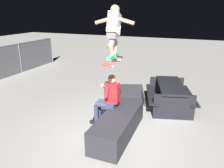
{
  "coord_description": "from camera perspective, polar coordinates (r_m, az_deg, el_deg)",
  "views": [
    {
      "loc": [
        -3.97,
        -1.65,
        2.82
      ],
      "look_at": [
        0.55,
        0.19,
        1.14
      ],
      "focal_mm": 34.16,
      "sensor_mm": 36.0,
      "label": 1
    }
  ],
  "objects": [
    {
      "name": "kicker_ramp",
      "position": [
        7.31,
        4.74,
        -3.2
      ],
      "size": [
        1.4,
        1.31,
        0.4
      ],
      "color": "#28282D",
      "rests_on": "ground"
    },
    {
      "name": "skater_airborne",
      "position": [
        4.74,
        0.49,
        14.4
      ],
      "size": [
        0.63,
        0.89,
        1.12
      ],
      "color": "#2D9E66"
    },
    {
      "name": "ledge_box_main",
      "position": [
        5.14,
        1.7,
        -10.77
      ],
      "size": [
        2.05,
        0.7,
        0.54
      ],
      "primitive_type": "cube",
      "rotation": [
        0.0,
        0.0,
        0.01
      ],
      "color": "#28282D",
      "rests_on": "ground"
    },
    {
      "name": "skateboard",
      "position": [
        4.79,
        0.27,
        6.12
      ],
      "size": [
        1.03,
        0.28,
        0.17
      ],
      "color": "#B72D2D"
    },
    {
      "name": "ground_plane",
      "position": [
        5.14,
        -0.38,
        -14.25
      ],
      "size": [
        40.0,
        40.0,
        0.0
      ],
      "primitive_type": "plane",
      "color": "gray"
    },
    {
      "name": "person_sitting_on_ledge",
      "position": [
        5.33,
        -1.11,
        -3.56
      ],
      "size": [
        0.59,
        0.75,
        1.37
      ],
      "color": "#2D3856",
      "rests_on": "ground"
    },
    {
      "name": "picnic_table_back",
      "position": [
        6.66,
        15.26,
        -2.1
      ],
      "size": [
        2.0,
        1.76,
        0.75
      ],
      "color": "black",
      "rests_on": "ground"
    }
  ]
}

